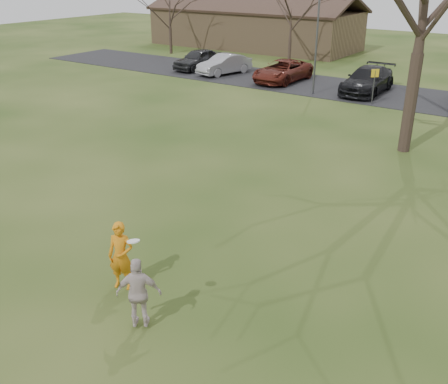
{
  "coord_description": "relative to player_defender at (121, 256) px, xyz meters",
  "views": [
    {
      "loc": [
        7.7,
        -7.1,
        7.49
      ],
      "look_at": [
        0.0,
        4.0,
        1.5
      ],
      "focal_mm": 41.13,
      "sensor_mm": 36.0,
      "label": 1
    }
  ],
  "objects": [
    {
      "name": "sign_yellow",
      "position": [
        -1.36,
        21.56,
        0.55
      ],
      "size": [
        0.35,
        0.35,
        2.08
      ],
      "color": "#47474C",
      "rests_on": "ground"
    },
    {
      "name": "player_defender",
      "position": [
        0.0,
        0.0,
        0.0
      ],
      "size": [
        0.77,
        0.66,
        1.81
      ],
      "primitive_type": "imported",
      "rotation": [
        0.0,
        0.0,
        0.4
      ],
      "color": "orange",
      "rests_on": "ground"
    },
    {
      "name": "building",
      "position": [
        -19.36,
        37.56,
        1.03
      ],
      "size": [
        20.6,
        8.5,
        5.14
      ],
      "color": "#8C6D4C",
      "rests_on": "ground"
    },
    {
      "name": "car_0",
      "position": [
        -16.39,
        24.58,
        -0.09
      ],
      "size": [
        2.11,
        4.62,
        1.54
      ],
      "primitive_type": "imported",
      "rotation": [
        0.0,
        0.0,
        -0.07
      ],
      "color": "#272729",
      "rests_on": "parking_strip"
    },
    {
      "name": "car_3",
      "position": [
        -2.71,
        24.29,
        -0.07
      ],
      "size": [
        2.37,
        5.52,
        1.58
      ],
      "primitive_type": "imported",
      "rotation": [
        0.0,
        0.0,
        0.03
      ],
      "color": "black",
      "rests_on": "parking_strip"
    },
    {
      "name": "catching_play",
      "position": [
        1.49,
        -0.93,
        0.03
      ],
      "size": [
        1.05,
        0.91,
        2.22
      ],
      "color": "beige",
      "rests_on": "ground"
    },
    {
      "name": "ground",
      "position": [
        0.64,
        -0.44,
        -0.9
      ],
      "size": [
        120.0,
        120.0,
        0.0
      ],
      "primitive_type": "plane",
      "color": "#1E380F",
      "rests_on": "ground"
    },
    {
      "name": "lamp_post",
      "position": [
        -5.36,
        22.06,
        3.07
      ],
      "size": [
        0.34,
        0.34,
        6.27
      ],
      "color": "#47474C",
      "rests_on": "ground"
    },
    {
      "name": "car_1",
      "position": [
        -13.63,
        24.14,
        -0.14
      ],
      "size": [
        2.54,
        4.61,
        1.44
      ],
      "primitive_type": "imported",
      "rotation": [
        0.0,
        0.0,
        -0.25
      ],
      "color": "#98999E",
      "rests_on": "parking_strip"
    },
    {
      "name": "parking_strip",
      "position": [
        0.64,
        24.56,
        -0.88
      ],
      "size": [
        62.0,
        6.5,
        0.04
      ],
      "primitive_type": "cube",
      "color": "black",
      "rests_on": "ground"
    },
    {
      "name": "car_2",
      "position": [
        -8.79,
        24.26,
        -0.13
      ],
      "size": [
        2.53,
        5.3,
        1.46
      ],
      "primitive_type": "imported",
      "rotation": [
        0.0,
        0.0,
        -0.02
      ],
      "color": "maroon",
      "rests_on": "parking_strip"
    }
  ]
}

